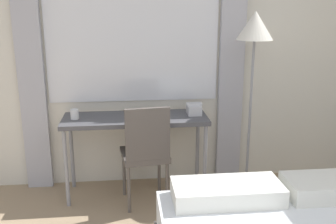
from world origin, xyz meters
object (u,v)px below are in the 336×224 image
Objects in this scene: desk at (135,124)px; telephone at (194,109)px; book at (144,114)px; desk_chair at (146,150)px; standing_lamp at (254,40)px; mug at (75,114)px.

telephone is (0.55, 0.04, 0.12)m from desk.
desk is 4.12× the size of book.
book is (0.08, 0.04, 0.08)m from desk.
telephone reaches higher than book.
desk_chair is (0.08, -0.26, -0.16)m from desk.
desk is 1.31m from standing_lamp.
desk is 7.68× the size of telephone.
mug is at bearing 151.63° from desk_chair.
telephone is 1.89× the size of mug.
desk_chair is 0.62m from telephone.
desk_chair is at bearing -89.84° from book.
telephone is at bearing 24.65° from desk_chair.
standing_lamp is 9.91× the size of telephone.
desk is at bearing 100.12° from desk_chair.
book is (-0.00, 0.29, 0.24)m from desk_chair.
desk_chair is at bearing -148.23° from telephone.
book is at bearing -179.94° from telephone.
desk is at bearing 173.97° from standing_lamp.
standing_lamp is at bearing -8.70° from book.
standing_lamp reaches higher than desk_chair.
book is at bearing 25.69° from desk.
mug is (-0.55, -0.01, 0.12)m from desk.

